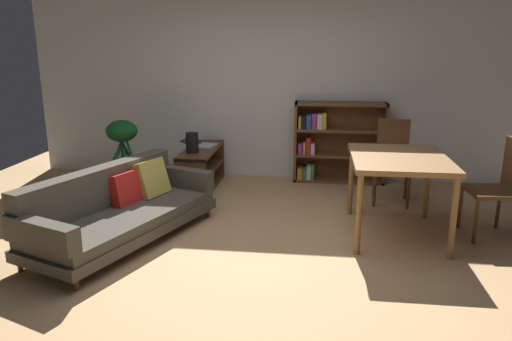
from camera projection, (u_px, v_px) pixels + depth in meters
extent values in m
plane|color=tan|center=(246.00, 253.00, 4.47)|extent=(8.16, 8.16, 0.00)
cube|color=silver|center=(273.00, 81.00, 6.71)|extent=(6.80, 0.10, 2.70)
cylinder|color=#56351E|center=(208.00, 213.00, 5.36)|extent=(0.04, 0.04, 0.10)
cylinder|color=#56351E|center=(76.00, 284.00, 3.79)|extent=(0.04, 0.04, 0.10)
cylinder|color=#56351E|center=(160.00, 204.00, 5.67)|extent=(0.04, 0.04, 0.10)
cylinder|color=#56351E|center=(20.00, 266.00, 4.10)|extent=(0.04, 0.04, 0.10)
cube|color=#474238|center=(126.00, 226.00, 4.70)|extent=(1.46, 2.15, 0.10)
cube|color=#474238|center=(125.00, 216.00, 4.68)|extent=(1.40, 2.07, 0.10)
cube|color=#474238|center=(100.00, 187.00, 4.75)|extent=(0.86, 1.86, 0.40)
cube|color=#474238|center=(183.00, 177.00, 5.43)|extent=(0.75, 0.40, 0.22)
cube|color=#474238|center=(41.00, 234.00, 3.84)|extent=(0.75, 0.40, 0.22)
cube|color=red|center=(126.00, 189.00, 4.87)|extent=(0.26, 0.36, 0.34)
cube|color=tan|center=(150.00, 179.00, 5.15)|extent=(0.38, 0.45, 0.41)
cube|color=#56351E|center=(211.00, 158.00, 6.96)|extent=(0.39, 0.04, 0.53)
cube|color=#56351E|center=(190.00, 180.00, 5.85)|extent=(0.39, 0.04, 0.53)
cube|color=#56351E|center=(201.00, 168.00, 6.40)|extent=(0.39, 1.15, 0.04)
cube|color=#56351E|center=(201.00, 150.00, 6.34)|extent=(0.39, 1.19, 0.04)
cube|color=#56351E|center=(202.00, 186.00, 6.47)|extent=(0.39, 1.15, 0.04)
cube|color=silver|center=(206.00, 146.00, 6.49)|extent=(0.28, 0.35, 0.02)
cube|color=black|center=(192.00, 142.00, 6.55)|extent=(0.26, 0.33, 0.07)
cylinder|color=black|center=(192.00, 143.00, 6.09)|extent=(0.16, 0.16, 0.25)
cylinder|color=slate|center=(192.00, 139.00, 6.08)|extent=(0.09, 0.09, 0.01)
cylinder|color=brown|center=(125.00, 183.00, 6.28)|extent=(0.27, 0.27, 0.23)
cylinder|color=#195623|center=(130.00, 151.00, 6.14)|extent=(0.23, 0.06, 0.63)
cylinder|color=#195623|center=(130.00, 158.00, 6.27)|extent=(0.14, 0.20, 0.42)
cylinder|color=#195623|center=(123.00, 158.00, 6.25)|extent=(0.10, 0.14, 0.42)
cylinder|color=#195623|center=(115.00, 158.00, 6.18)|extent=(0.25, 0.09, 0.44)
cylinder|color=#195623|center=(116.00, 160.00, 6.10)|extent=(0.17, 0.26, 0.46)
cylinder|color=#195623|center=(126.00, 163.00, 6.13)|extent=(0.16, 0.18, 0.37)
ellipsoid|color=#195623|center=(122.00, 131.00, 6.10)|extent=(0.39, 0.39, 0.27)
cylinder|color=olive|center=(351.00, 182.00, 5.38)|extent=(0.06, 0.06, 0.76)
cylinder|color=olive|center=(359.00, 215.00, 4.35)|extent=(0.06, 0.06, 0.76)
cylinder|color=olive|center=(427.00, 184.00, 5.28)|extent=(0.06, 0.06, 0.76)
cylinder|color=olive|center=(454.00, 219.00, 4.26)|extent=(0.06, 0.06, 0.76)
cube|color=olive|center=(399.00, 159.00, 4.71)|extent=(0.92, 1.17, 0.05)
cylinder|color=#56351E|center=(408.00, 190.00, 5.59)|extent=(0.04, 0.04, 0.46)
cylinder|color=#56351E|center=(375.00, 188.00, 5.67)|extent=(0.04, 0.04, 0.46)
cylinder|color=#56351E|center=(406.00, 181.00, 5.94)|extent=(0.04, 0.04, 0.46)
cylinder|color=#56351E|center=(374.00, 179.00, 6.02)|extent=(0.04, 0.04, 0.46)
cube|color=#56351E|center=(392.00, 164.00, 5.74)|extent=(0.45, 0.44, 0.04)
cube|color=#56351E|center=(393.00, 139.00, 5.84)|extent=(0.37, 0.07, 0.49)
cylinder|color=#56351E|center=(476.00, 222.00, 4.62)|extent=(0.04, 0.04, 0.44)
cylinder|color=#56351E|center=(460.00, 207.00, 5.02)|extent=(0.04, 0.04, 0.44)
cylinder|color=#56351E|center=(498.00, 208.00, 5.00)|extent=(0.04, 0.04, 0.44)
cube|color=#56351E|center=(490.00, 192.00, 4.75)|extent=(0.45, 0.48, 0.04)
cube|color=brown|center=(296.00, 142.00, 6.68)|extent=(0.04, 0.29, 1.09)
cube|color=brown|center=(384.00, 144.00, 6.54)|extent=(0.04, 0.29, 1.09)
cube|color=brown|center=(341.00, 104.00, 6.47)|extent=(1.23, 0.29, 0.04)
cube|color=brown|center=(338.00, 180.00, 6.75)|extent=(1.23, 0.29, 0.04)
cube|color=brown|center=(339.00, 141.00, 6.73)|extent=(1.19, 0.04, 1.09)
cube|color=brown|center=(339.00, 155.00, 6.65)|extent=(1.19, 0.28, 0.04)
cube|color=brown|center=(340.00, 130.00, 6.56)|extent=(1.19, 0.28, 0.04)
cube|color=orange|center=(300.00, 172.00, 6.77)|extent=(0.07, 0.25, 0.15)
cube|color=#337F47|center=(305.00, 173.00, 6.76)|extent=(0.05, 0.24, 0.15)
cube|color=silver|center=(309.00, 172.00, 6.75)|extent=(0.05, 0.24, 0.19)
cube|color=#337F47|center=(313.00, 171.00, 6.74)|extent=(0.04, 0.24, 0.21)
cube|color=#993884|center=(300.00, 148.00, 6.67)|extent=(0.06, 0.19, 0.14)
cube|color=gold|center=(304.00, 148.00, 6.67)|extent=(0.03, 0.21, 0.16)
cube|color=red|center=(308.00, 145.00, 6.65)|extent=(0.06, 0.21, 0.23)
cube|color=silver|center=(313.00, 148.00, 6.65)|extent=(0.05, 0.18, 0.15)
cube|color=gold|center=(300.00, 122.00, 6.58)|extent=(0.03, 0.18, 0.17)
cube|color=black|center=(304.00, 122.00, 6.58)|extent=(0.06, 0.22, 0.17)
cube|color=#2D5199|center=(309.00, 121.00, 6.57)|extent=(0.06, 0.22, 0.19)
cube|color=#993884|center=(314.00, 121.00, 6.56)|extent=(0.07, 0.21, 0.21)
cube|color=silver|center=(320.00, 121.00, 6.55)|extent=(0.06, 0.24, 0.20)
cube|color=gold|center=(324.00, 121.00, 6.54)|extent=(0.05, 0.23, 0.22)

